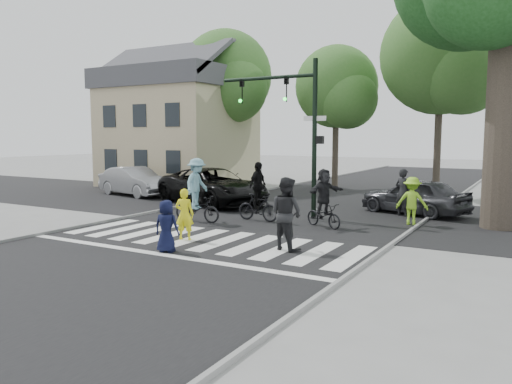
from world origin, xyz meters
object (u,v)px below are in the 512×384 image
(car_suv, at_px, (213,186))
(cyclist_mid, at_px, (258,197))
(pedestrian_woman, at_px, (185,214))
(pedestrian_child, at_px, (166,226))
(traffic_signal, at_px, (294,116))
(pedestrian_adult, at_px, (286,214))
(cyclist_left, at_px, (197,195))
(car_silver, at_px, (135,181))
(car_grey, at_px, (415,196))
(cyclist_right, at_px, (324,201))

(car_suv, bearing_deg, cyclist_mid, -105.80)
(pedestrian_woman, bearing_deg, pedestrian_child, 92.69)
(pedestrian_woman, relative_size, car_suv, 0.26)
(traffic_signal, relative_size, pedestrian_adult, 2.95)
(cyclist_left, relative_size, car_silver, 0.51)
(cyclist_left, relative_size, car_suv, 0.39)
(cyclist_left, xyz_separation_m, cyclist_mid, (1.83, 1.29, -0.11))
(pedestrian_adult, distance_m, car_suv, 9.65)
(traffic_signal, bearing_deg, cyclist_mid, -116.15)
(pedestrian_child, relative_size, car_grey, 0.33)
(traffic_signal, distance_m, car_grey, 5.89)
(car_suv, xyz_separation_m, car_grey, (8.72, 1.63, -0.10))
(pedestrian_woman, height_order, pedestrian_child, pedestrian_woman)
(traffic_signal, height_order, cyclist_mid, traffic_signal)
(cyclist_right, relative_size, car_silver, 0.44)
(pedestrian_woman, relative_size, pedestrian_adult, 0.78)
(cyclist_mid, xyz_separation_m, car_suv, (-4.04, 2.89, -0.07))
(cyclist_right, distance_m, car_silver, 12.71)
(traffic_signal, bearing_deg, pedestrian_child, -93.37)
(cyclist_mid, bearing_deg, car_suv, 144.36)
(pedestrian_adult, bearing_deg, car_silver, -14.22)
(pedestrian_adult, height_order, cyclist_right, cyclist_right)
(traffic_signal, bearing_deg, pedestrian_woman, -100.16)
(cyclist_mid, distance_m, cyclist_right, 2.63)
(traffic_signal, bearing_deg, car_grey, 37.35)
(traffic_signal, height_order, car_suv, traffic_signal)
(cyclist_right, bearing_deg, cyclist_left, -164.12)
(car_silver, bearing_deg, pedestrian_child, -120.92)
(car_silver, bearing_deg, cyclist_left, -110.40)
(pedestrian_woman, distance_m, car_silver, 12.05)
(pedestrian_child, bearing_deg, cyclist_right, -124.97)
(pedestrian_adult, relative_size, car_silver, 0.44)
(cyclist_mid, height_order, car_suv, cyclist_mid)
(traffic_signal, xyz_separation_m, cyclist_right, (1.89, -1.54, -2.99))
(pedestrian_child, relative_size, cyclist_mid, 0.65)
(car_silver, bearing_deg, car_grey, -74.30)
(pedestrian_woman, distance_m, car_grey, 9.90)
(pedestrian_woman, xyz_separation_m, car_silver, (-9.29, 7.66, -0.03))
(car_grey, bearing_deg, pedestrian_child, -4.45)
(cyclist_mid, relative_size, car_suv, 0.37)
(pedestrian_child, relative_size, car_silver, 0.31)
(pedestrian_child, height_order, pedestrian_adult, pedestrian_adult)
(cyclist_left, xyz_separation_m, cyclist_right, (4.46, 1.27, -0.11))
(pedestrian_child, height_order, cyclist_right, cyclist_right)
(traffic_signal, height_order, car_silver, traffic_signal)
(cyclist_right, bearing_deg, car_grey, 65.65)
(traffic_signal, height_order, pedestrian_woman, traffic_signal)
(pedestrian_adult, relative_size, cyclist_left, 0.87)
(pedestrian_woman, bearing_deg, car_grey, -137.97)
(car_silver, bearing_deg, cyclist_right, -94.60)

